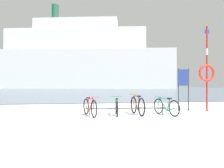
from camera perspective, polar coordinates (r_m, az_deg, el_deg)
ground at (r=58.88m, az=-6.72°, el=-1.19°), size 80.00×132.00×0.08m
bike_rack at (r=9.35m, az=3.58°, el=-6.06°), size 3.30×0.20×0.31m
bicycle_0 at (r=9.16m, az=-5.47°, el=-5.64°), size 0.56×1.60×0.78m
bicycle_1 at (r=9.31m, az=1.16°, el=-5.65°), size 0.46×1.61×0.74m
bicycle_2 at (r=9.53m, az=6.25°, el=-5.27°), size 0.46×1.67×0.84m
bicycle_3 at (r=9.65m, az=13.10°, el=-5.42°), size 0.59×1.57×0.75m
info_sign at (r=11.30m, az=17.16°, el=0.47°), size 0.55×0.05×1.98m
rescue_post at (r=11.54m, az=22.29°, el=2.96°), size 0.81×0.12×3.91m
ferry_ship at (r=65.39m, az=-7.81°, el=5.85°), size 50.97×21.53×23.35m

